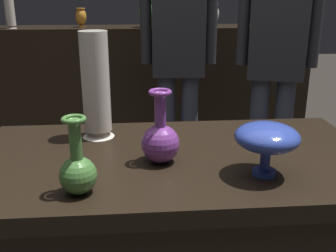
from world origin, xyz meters
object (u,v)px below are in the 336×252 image
(shelf_vase_far_left, at_px, (10,14))
(shelf_vase_right, at_px, (213,14))
(shelf_vase_center, at_px, (148,12))
(visitor_center_back, at_px, (178,53))
(visitor_near_right, at_px, (276,54))
(shelf_vase_left, at_px, (81,17))
(shelf_vase_far_right, at_px, (277,19))
(vase_right_accent, at_px, (267,138))
(vase_left_accent, at_px, (96,87))
(vase_tall_behind, at_px, (78,170))
(vase_centerpiece, at_px, (160,140))

(shelf_vase_far_left, xyz_separation_m, shelf_vase_right, (1.56, 0.04, -0.01))
(shelf_vase_center, relative_size, visitor_center_back, 0.13)
(visitor_near_right, bearing_deg, shelf_vase_center, -34.86)
(shelf_vase_left, relative_size, shelf_vase_center, 0.72)
(shelf_vase_far_right, bearing_deg, vase_right_accent, -109.62)
(vase_left_accent, relative_size, shelf_vase_far_right, 1.92)
(shelf_vase_right, height_order, visitor_near_right, visitor_near_right)
(shelf_vase_far_left, xyz_separation_m, visitor_center_back, (1.20, -0.74, -0.20))
(vase_tall_behind, bearing_deg, shelf_vase_center, 83.79)
(vase_left_accent, height_order, visitor_center_back, visitor_center_back)
(shelf_vase_right, relative_size, shelf_vase_center, 0.85)
(shelf_vase_far_left, xyz_separation_m, shelf_vase_left, (0.52, 0.06, -0.02))
(vase_right_accent, distance_m, shelf_vase_right, 2.35)
(vase_left_accent, bearing_deg, visitor_center_back, 71.66)
(shelf_vase_far_left, height_order, shelf_vase_far_right, shelf_vase_far_left)
(vase_centerpiece, relative_size, shelf_vase_right, 1.23)
(vase_right_accent, relative_size, shelf_vase_center, 0.84)
(vase_tall_behind, distance_m, vase_right_accent, 0.48)
(vase_centerpiece, bearing_deg, shelf_vase_right, 75.67)
(shelf_vase_right, relative_size, shelf_vase_far_right, 0.94)
(vase_left_accent, distance_m, shelf_vase_far_left, 2.11)
(shelf_vase_right, xyz_separation_m, shelf_vase_left, (-1.04, 0.02, -0.01))
(shelf_vase_left, height_order, visitor_near_right, visitor_near_right)
(vase_tall_behind, height_order, vase_right_accent, vase_tall_behind)
(visitor_center_back, bearing_deg, shelf_vase_center, -73.57)
(vase_tall_behind, bearing_deg, shelf_vase_far_right, 61.15)
(visitor_center_back, bearing_deg, shelf_vase_far_right, -135.75)
(vase_tall_behind, bearing_deg, vase_left_accent, 87.78)
(shelf_vase_far_left, height_order, shelf_vase_right, shelf_vase_far_left)
(shelf_vase_left, bearing_deg, visitor_near_right, -38.45)
(vase_centerpiece, xyz_separation_m, shelf_vase_far_left, (-0.99, 2.18, 0.23))
(vase_right_accent, relative_size, visitor_center_back, 0.11)
(vase_right_accent, relative_size, shelf_vase_right, 0.99)
(visitor_center_back, bearing_deg, shelf_vase_left, -45.21)
(shelf_vase_left, bearing_deg, shelf_vase_far_left, -173.82)
(vase_centerpiece, distance_m, shelf_vase_right, 2.30)
(shelf_vase_far_right, bearing_deg, visitor_center_back, -139.83)
(shelf_vase_left, bearing_deg, vase_centerpiece, -78.03)
(shelf_vase_far_left, height_order, visitor_center_back, visitor_center_back)
(vase_right_accent, height_order, shelf_vase_center, shelf_vase_center)
(vase_left_accent, height_order, vase_right_accent, vase_left_accent)
(vase_tall_behind, height_order, shelf_vase_center, shelf_vase_center)
(shelf_vase_right, bearing_deg, visitor_center_back, -114.77)
(shelf_vase_left, bearing_deg, shelf_vase_right, -0.89)
(shelf_vase_center, bearing_deg, shelf_vase_far_left, -179.84)
(shelf_vase_center, xyz_separation_m, visitor_near_right, (0.72, -0.93, -0.19))
(shelf_vase_far_left, bearing_deg, vase_right_accent, -61.08)
(shelf_vase_far_left, distance_m, visitor_near_right, 2.00)
(shelf_vase_right, relative_size, visitor_near_right, 0.11)
(shelf_vase_right, distance_m, shelf_vase_center, 0.52)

